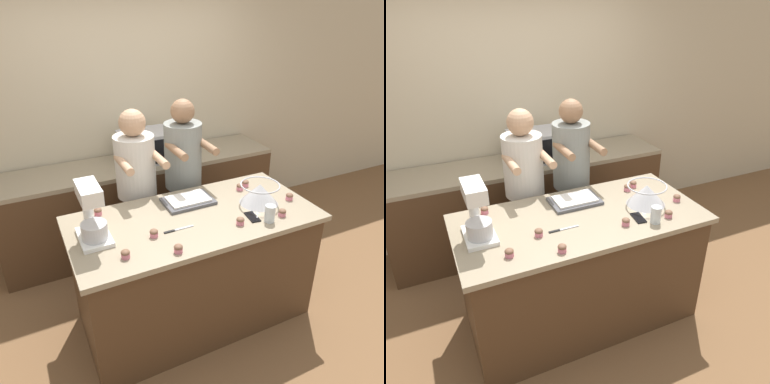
{
  "view_description": "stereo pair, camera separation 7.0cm",
  "coord_description": "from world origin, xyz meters",
  "views": [
    {
      "loc": [
        -1.05,
        -2.1,
        2.35
      ],
      "look_at": [
        0.0,
        0.04,
        1.13
      ],
      "focal_mm": 35.0,
      "sensor_mm": 36.0,
      "label": 1
    },
    {
      "loc": [
        -0.99,
        -2.13,
        2.35
      ],
      "look_at": [
        0.0,
        0.04,
        1.13
      ],
      "focal_mm": 35.0,
      "sensor_mm": 36.0,
      "label": 2
    }
  ],
  "objects": [
    {
      "name": "drinking_glass",
      "position": [
        0.45,
        -0.29,
        1.02
      ],
      "size": [
        0.07,
        0.07,
        0.13
      ],
      "color": "silver",
      "rests_on": "island_counter"
    },
    {
      "name": "baking_tray",
      "position": [
        0.05,
        0.21,
        0.97
      ],
      "size": [
        0.38,
        0.26,
        0.04
      ],
      "color": "#4C4C51",
      "rests_on": "island_counter"
    },
    {
      "name": "ground_plane",
      "position": [
        0.0,
        0.0,
        0.0
      ],
      "size": [
        16.0,
        16.0,
        0.0
      ],
      "primitive_type": "plane",
      "color": "brown"
    },
    {
      "name": "cupcake_7",
      "position": [
        0.24,
        -0.24,
        0.98
      ],
      "size": [
        0.06,
        0.06,
        0.06
      ],
      "color": "#D17084",
      "rests_on": "island_counter"
    },
    {
      "name": "cupcake_4",
      "position": [
        -0.29,
        -0.35,
        0.98
      ],
      "size": [
        0.06,
        0.06,
        0.06
      ],
      "color": "#D17084",
      "rests_on": "island_counter"
    },
    {
      "name": "knife",
      "position": [
        -0.19,
        -0.11,
        0.96
      ],
      "size": [
        0.22,
        0.02,
        0.01
      ],
      "color": "#BCBCC1",
      "rests_on": "island_counter"
    },
    {
      "name": "microwave_oven",
      "position": [
        0.08,
        1.24,
        1.07
      ],
      "size": [
        0.5,
        0.39,
        0.3
      ],
      "color": "#B7B7BC",
      "rests_on": "back_counter"
    },
    {
      "name": "stand_mixer",
      "position": [
        -0.72,
        0.03,
        1.13
      ],
      "size": [
        0.2,
        0.3,
        0.4
      ],
      "color": "white",
      "rests_on": "island_counter"
    },
    {
      "name": "cupcake_1",
      "position": [
        0.79,
        -0.1,
        0.98
      ],
      "size": [
        0.06,
        0.06,
        0.06
      ],
      "color": "#D17084",
      "rests_on": "island_counter"
    },
    {
      "name": "cupcake_2",
      "position": [
        -0.7,
        0.3,
        0.98
      ],
      "size": [
        0.06,
        0.06,
        0.06
      ],
      "color": "#D17084",
      "rests_on": "island_counter"
    },
    {
      "name": "person_right",
      "position": [
        0.22,
        0.66,
        0.87
      ],
      "size": [
        0.34,
        0.5,
        1.65
      ],
      "color": "#33384C",
      "rests_on": "ground_plane"
    },
    {
      "name": "back_counter",
      "position": [
        0.0,
        1.25,
        0.46
      ],
      "size": [
        2.8,
        0.6,
        0.93
      ],
      "color": "#4C331E",
      "rests_on": "ground_plane"
    },
    {
      "name": "island_counter",
      "position": [
        0.0,
        0.0,
        0.48
      ],
      "size": [
        1.82,
        0.87,
        0.95
      ],
      "color": "#4C331E",
      "rests_on": "ground_plane"
    },
    {
      "name": "person_left",
      "position": [
        -0.22,
        0.66,
        0.85
      ],
      "size": [
        0.35,
        0.51,
        1.62
      ],
      "color": "brown",
      "rests_on": "ground_plane"
    },
    {
      "name": "cupcake_3",
      "position": [
        0.58,
        -0.27,
        0.98
      ],
      "size": [
        0.06,
        0.06,
        0.06
      ],
      "color": "#D17084",
      "rests_on": "island_counter"
    },
    {
      "name": "cupcake_0",
      "position": [
        -0.36,
        -0.12,
        0.98
      ],
      "size": [
        0.06,
        0.06,
        0.06
      ],
      "color": "#D17084",
      "rests_on": "island_counter"
    },
    {
      "name": "cell_phone",
      "position": [
        0.37,
        -0.2,
        0.96
      ],
      "size": [
        0.09,
        0.15,
        0.01
      ],
      "color": "black",
      "rests_on": "island_counter"
    },
    {
      "name": "cupcake_6",
      "position": [
        -0.6,
        -0.26,
        0.98
      ],
      "size": [
        0.06,
        0.06,
        0.06
      ],
      "color": "#D17084",
      "rests_on": "island_counter"
    },
    {
      "name": "cupcake_9",
      "position": [
        0.61,
        0.26,
        0.98
      ],
      "size": [
        0.06,
        0.06,
        0.06
      ],
      "color": "#D17084",
      "rests_on": "island_counter"
    },
    {
      "name": "mixing_bowl",
      "position": [
        0.54,
        -0.03,
        1.04
      ],
      "size": [
        0.31,
        0.31,
        0.16
      ],
      "color": "#BCBCC1",
      "rests_on": "island_counter"
    },
    {
      "name": "back_wall",
      "position": [
        0.0,
        1.6,
        1.35
      ],
      "size": [
        10.0,
        0.06,
        2.7
      ],
      "color": "beige",
      "rests_on": "ground_plane"
    },
    {
      "name": "cupcake_5",
      "position": [
        -0.63,
        0.33,
        0.98
      ],
      "size": [
        0.06,
        0.06,
        0.06
      ],
      "color": "#D17084",
      "rests_on": "island_counter"
    },
    {
      "name": "cupcake_8",
      "position": [
        0.53,
        0.22,
        0.98
      ],
      "size": [
        0.06,
        0.06,
        0.06
      ],
      "color": "#D17084",
      "rests_on": "island_counter"
    }
  ]
}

